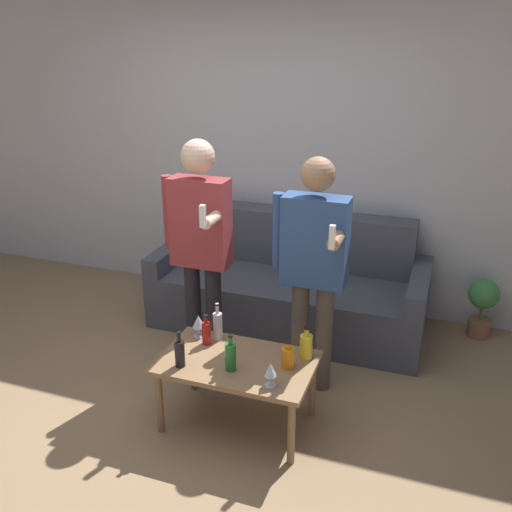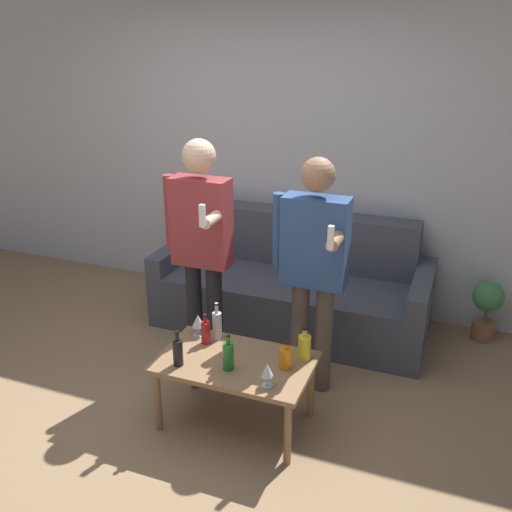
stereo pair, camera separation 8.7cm
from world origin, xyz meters
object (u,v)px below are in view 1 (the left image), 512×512
object	(u,v)px
coffee_table	(237,368)
person_standing_right	(314,259)
bottle_orange	(231,356)
person_standing_left	(200,239)
couch	(290,287)

from	to	relation	value
coffee_table	person_standing_right	xyz separation A→B (m)	(0.31, 0.55, 0.54)
bottle_orange	person_standing_left	bearing A→B (deg)	126.57
person_standing_left	person_standing_right	bearing A→B (deg)	1.29
person_standing_right	couch	bearing A→B (deg)	114.80
coffee_table	couch	bearing A→B (deg)	92.88
bottle_orange	person_standing_right	xyz separation A→B (m)	(0.31, 0.64, 0.40)
person_standing_right	bottle_orange	bearing A→B (deg)	-115.97
bottle_orange	coffee_table	bearing A→B (deg)	90.67
couch	bottle_orange	xyz separation A→B (m)	(0.07, -1.48, 0.22)
couch	bottle_orange	bearing A→B (deg)	-87.26
couch	bottle_orange	world-z (taller)	couch
coffee_table	person_standing_right	distance (m)	0.83
coffee_table	person_standing_left	distance (m)	0.92
person_standing_left	person_standing_right	xyz separation A→B (m)	(0.78, 0.02, -0.05)
coffee_table	bottle_orange	distance (m)	0.17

